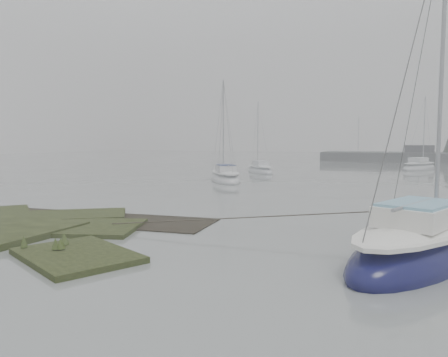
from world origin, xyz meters
TOP-DOWN VIEW (x-y plane):
  - ground at (0.00, 30.00)m, footprint 160.00×160.00m
  - sailboat_main at (9.21, 3.10)m, footprint 4.90×7.70m
  - sailboat_white at (-4.48, 21.69)m, footprint 5.07×6.18m
  - sailboat_far_a at (-4.90, 31.56)m, footprint 4.72×5.33m
  - sailboat_far_b at (9.78, 42.58)m, footprint 4.59×6.40m
  - sailboat_far_c at (1.71, 62.65)m, footprint 5.52×4.30m

SIDE VIEW (x-z plane):
  - ground at x=0.00m, z-range 0.00..0.00m
  - sailboat_far_c at x=1.71m, z-range -3.56..4.03m
  - sailboat_far_a at x=-4.90m, z-range -3.56..4.04m
  - sailboat_white at x=-4.48m, z-range -4.04..4.57m
  - sailboat_far_b at x=9.78m, z-range -4.07..4.61m
  - sailboat_main at x=9.21m, z-range -4.85..5.49m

